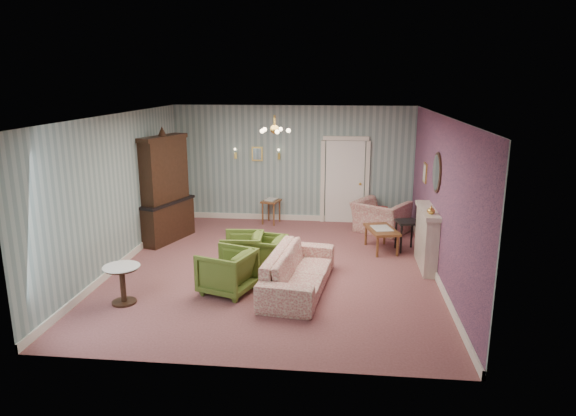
# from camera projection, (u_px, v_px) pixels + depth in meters

# --- Properties ---
(floor) EXTENTS (7.00, 7.00, 0.00)m
(floor) POSITION_uv_depth(u_px,v_px,m) (275.00, 268.00, 9.86)
(floor) COLOR #8F5353
(floor) RESTS_ON ground
(ceiling) EXTENTS (7.00, 7.00, 0.00)m
(ceiling) POSITION_uv_depth(u_px,v_px,m) (274.00, 115.00, 9.15)
(ceiling) COLOR white
(ceiling) RESTS_ON ground
(wall_back) EXTENTS (6.00, 0.00, 6.00)m
(wall_back) POSITION_uv_depth(u_px,v_px,m) (293.00, 164.00, 12.88)
(wall_back) COLOR gray
(wall_back) RESTS_ON ground
(wall_front) EXTENTS (6.00, 0.00, 6.00)m
(wall_front) POSITION_uv_depth(u_px,v_px,m) (237.00, 259.00, 6.13)
(wall_front) COLOR gray
(wall_front) RESTS_ON ground
(wall_left) EXTENTS (0.00, 7.00, 7.00)m
(wall_left) POSITION_uv_depth(u_px,v_px,m) (119.00, 191.00, 9.81)
(wall_left) COLOR gray
(wall_left) RESTS_ON ground
(wall_right) EXTENTS (0.00, 7.00, 7.00)m
(wall_right) POSITION_uv_depth(u_px,v_px,m) (441.00, 198.00, 9.20)
(wall_right) COLOR gray
(wall_right) RESTS_ON ground
(wall_right_floral) EXTENTS (0.00, 7.00, 7.00)m
(wall_right_floral) POSITION_uv_depth(u_px,v_px,m) (440.00, 198.00, 9.20)
(wall_right_floral) COLOR #B65B73
(wall_right_floral) RESTS_ON ground
(door) EXTENTS (1.12, 0.12, 2.16)m
(door) POSITION_uv_depth(u_px,v_px,m) (345.00, 180.00, 12.80)
(door) COLOR white
(door) RESTS_ON floor
(olive_chair_a) EXTENTS (0.97, 1.01, 0.83)m
(olive_chair_a) POSITION_uv_depth(u_px,v_px,m) (227.00, 269.00, 8.67)
(olive_chair_a) COLOR #516824
(olive_chair_a) RESTS_ON floor
(olive_chair_b) EXTENTS (0.80, 0.83, 0.73)m
(olive_chair_b) POSITION_uv_depth(u_px,v_px,m) (265.00, 251.00, 9.72)
(olive_chair_b) COLOR #516824
(olive_chair_b) RESTS_ON floor
(olive_chair_c) EXTENTS (0.74, 0.79, 0.77)m
(olive_chair_c) POSITION_uv_depth(u_px,v_px,m) (242.00, 249.00, 9.77)
(olive_chair_c) COLOR #516824
(olive_chair_c) RESTS_ON floor
(sofa_chintz) EXTENTS (0.96, 2.39, 0.91)m
(sofa_chintz) POSITION_uv_depth(u_px,v_px,m) (299.00, 264.00, 8.79)
(sofa_chintz) COLOR #A14144
(sofa_chintz) RESTS_ON floor
(wingback_chair) EXTENTS (1.37, 1.25, 1.00)m
(wingback_chair) POSITION_uv_depth(u_px,v_px,m) (381.00, 212.00, 12.06)
(wingback_chair) COLOR #A14144
(wingback_chair) RESTS_ON floor
(dresser) EXTENTS (0.97, 1.58, 2.49)m
(dresser) POSITION_uv_depth(u_px,v_px,m) (165.00, 186.00, 11.30)
(dresser) COLOR black
(dresser) RESTS_ON floor
(fireplace) EXTENTS (0.30, 1.40, 1.16)m
(fireplace) POSITION_uv_depth(u_px,v_px,m) (427.00, 238.00, 9.81)
(fireplace) COLOR beige
(fireplace) RESTS_ON floor
(mantel_vase) EXTENTS (0.15, 0.15, 0.15)m
(mantel_vase) POSITION_uv_depth(u_px,v_px,m) (431.00, 210.00, 9.27)
(mantel_vase) COLOR gold
(mantel_vase) RESTS_ON fireplace
(oval_mirror) EXTENTS (0.04, 0.76, 0.84)m
(oval_mirror) POSITION_uv_depth(u_px,v_px,m) (437.00, 172.00, 9.49)
(oval_mirror) COLOR white
(oval_mirror) RESTS_ON wall_right
(framed_print) EXTENTS (0.04, 0.34, 0.42)m
(framed_print) POSITION_uv_depth(u_px,v_px,m) (425.00, 173.00, 10.85)
(framed_print) COLOR gold
(framed_print) RESTS_ON wall_right
(coffee_table) EXTENTS (0.75, 1.05, 0.49)m
(coffee_table) POSITION_uv_depth(u_px,v_px,m) (381.00, 239.00, 10.84)
(coffee_table) COLOR brown
(coffee_table) RESTS_ON floor
(side_table_black) EXTENTS (0.52, 0.52, 0.65)m
(side_table_black) POSITION_uv_depth(u_px,v_px,m) (407.00, 236.00, 10.80)
(side_table_black) COLOR black
(side_table_black) RESTS_ON floor
(pedestal_table) EXTENTS (0.60, 0.60, 0.64)m
(pedestal_table) POSITION_uv_depth(u_px,v_px,m) (123.00, 285.00, 8.26)
(pedestal_table) COLOR black
(pedestal_table) RESTS_ON floor
(nesting_table) EXTENTS (0.50, 0.57, 0.64)m
(nesting_table) POSITION_uv_depth(u_px,v_px,m) (271.00, 211.00, 12.87)
(nesting_table) COLOR brown
(nesting_table) RESTS_ON floor
(gilt_mirror_back) EXTENTS (0.28, 0.06, 0.36)m
(gilt_mirror_back) POSITION_uv_depth(u_px,v_px,m) (257.00, 154.00, 12.87)
(gilt_mirror_back) COLOR gold
(gilt_mirror_back) RESTS_ON wall_back
(sconce_left) EXTENTS (0.16, 0.12, 0.30)m
(sconce_left) POSITION_uv_depth(u_px,v_px,m) (235.00, 154.00, 12.91)
(sconce_left) COLOR gold
(sconce_left) RESTS_ON wall_back
(sconce_right) EXTENTS (0.16, 0.12, 0.30)m
(sconce_right) POSITION_uv_depth(u_px,v_px,m) (279.00, 154.00, 12.80)
(sconce_right) COLOR gold
(sconce_right) RESTS_ON wall_back
(chandelier) EXTENTS (0.56, 0.56, 0.36)m
(chandelier) POSITION_uv_depth(u_px,v_px,m) (275.00, 130.00, 9.22)
(chandelier) COLOR gold
(chandelier) RESTS_ON ceiling
(burgundy_cushion) EXTENTS (0.41, 0.28, 0.39)m
(burgundy_cushion) POSITION_uv_depth(u_px,v_px,m) (379.00, 214.00, 11.93)
(burgundy_cushion) COLOR maroon
(burgundy_cushion) RESTS_ON wingback_chair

